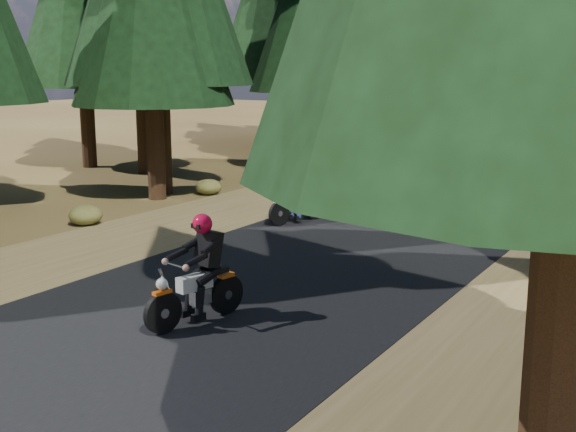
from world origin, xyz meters
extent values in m
plane|color=#483219|center=(0.00, 0.00, 0.00)|extent=(120.00, 120.00, 0.00)
cube|color=black|center=(0.00, 5.00, 0.01)|extent=(6.00, 100.00, 0.01)
cube|color=brown|center=(-4.60, 5.00, 0.00)|extent=(3.20, 100.00, 0.01)
cylinder|color=black|center=(5.66, -3.70, 2.92)|extent=(0.53, 0.53, 5.85)
cylinder|color=black|center=(-7.26, 6.17, 2.67)|extent=(0.51, 0.51, 5.34)
cylinder|color=black|center=(-7.70, 6.96, 3.21)|extent=(0.56, 0.56, 6.43)
cylinder|color=black|center=(-11.13, 9.93, 2.78)|extent=(0.52, 0.52, 5.56)
cylinder|color=black|center=(-6.35, 13.89, 2.86)|extent=(0.53, 0.53, 5.72)
cylinder|color=black|center=(-9.76, 16.85, 3.18)|extent=(0.55, 0.55, 6.37)
cylinder|color=black|center=(-7.00, 20.76, 2.82)|extent=(0.53, 0.53, 5.64)
cone|color=black|center=(-7.00, 20.76, 6.34)|extent=(4.79, 4.79, 7.05)
cylinder|color=black|center=(-10.86, 23.22, 2.72)|extent=(0.52, 0.52, 5.45)
cone|color=black|center=(-10.86, 23.22, 6.13)|extent=(4.63, 4.63, 6.81)
cylinder|color=black|center=(-8.12, 27.46, 2.21)|extent=(0.48, 0.48, 4.42)
cone|color=black|center=(-8.12, 27.46, 4.97)|extent=(3.76, 3.76, 5.52)
cone|color=black|center=(-8.12, 27.46, 6.96)|extent=(2.87, 2.87, 3.98)
cylinder|color=black|center=(-11.79, 32.77, 2.37)|extent=(0.49, 0.49, 4.75)
cone|color=black|center=(-11.79, 32.77, 5.34)|extent=(4.04, 4.04, 5.93)
cone|color=black|center=(-11.79, 32.77, 7.48)|extent=(3.09, 3.09, 4.27)
cylinder|color=black|center=(-14.00, 10.00, 3.00)|extent=(0.54, 0.54, 6.00)
cylinder|color=black|center=(-13.00, 22.00, 3.20)|extent=(0.56, 0.56, 6.40)
cylinder|color=black|center=(-7.00, 37.00, 3.20)|extent=(0.56, 0.56, 6.40)
cone|color=black|center=(-7.00, 37.00, 7.20)|extent=(5.44, 5.44, 8.00)
cylinder|color=black|center=(-10.00, 40.00, 3.40)|extent=(0.57, 0.57, 6.80)
cone|color=black|center=(-10.00, 40.00, 7.65)|extent=(5.78, 5.78, 8.50)
cylinder|color=black|center=(-4.00, 43.00, 3.00)|extent=(0.54, 0.54, 6.00)
cone|color=black|center=(-4.00, 43.00, 6.75)|extent=(5.10, 5.10, 7.50)
cylinder|color=black|center=(-13.00, 36.00, 2.80)|extent=(0.52, 0.52, 5.60)
cone|color=black|center=(-13.00, 36.00, 6.30)|extent=(4.76, 4.76, 7.00)
ellipsoid|color=#474C1E|center=(-6.38, 2.60, 0.24)|extent=(0.79, 0.79, 0.48)
ellipsoid|color=#474C1E|center=(-6.43, 7.51, 0.23)|extent=(0.77, 0.77, 0.46)
ellipsoid|color=#474C1E|center=(-5.08, 12.00, 0.21)|extent=(0.71, 0.71, 0.42)
ellipsoid|color=#474C1E|center=(-7.88, 18.80, 0.27)|extent=(0.89, 0.89, 0.53)
cube|color=black|center=(0.17, -1.39, 1.11)|extent=(0.41, 0.30, 0.53)
sphere|color=red|center=(0.17, -1.39, 1.49)|extent=(0.35, 0.35, 0.29)
cube|color=black|center=(-2.16, 5.47, 1.07)|extent=(0.40, 0.32, 0.51)
sphere|color=black|center=(-2.16, 5.47, 1.44)|extent=(0.36, 0.36, 0.28)
camera|label=1|loc=(6.61, -9.34, 3.73)|focal=45.00mm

